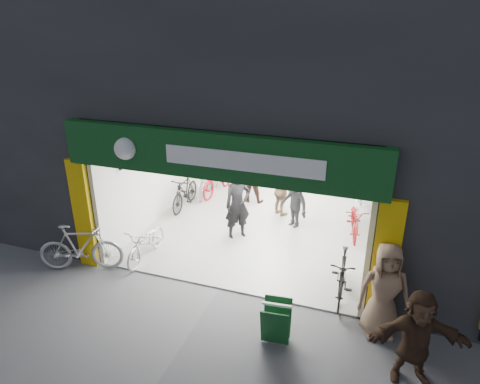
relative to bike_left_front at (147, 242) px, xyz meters
The scene contains 17 objects.
ground 2.22m from the bike_left_front, 16.02° to the right, with size 60.00×60.00×0.00m, color #56565B.
building 6.58m from the bike_left_front, 55.64° to the left, with size 17.00×10.27×8.00m.
bike_left_front is the anchor object (origin of this frame).
bike_left_midfront 2.97m from the bike_left_front, 97.95° to the left, with size 0.49×1.75×1.05m, color black.
bike_left_midback 4.31m from the bike_left_front, 88.42° to the left, with size 0.68×1.96×1.03m, color maroon.
bike_left_back 4.10m from the bike_left_front, 91.84° to the left, with size 0.52×1.85×1.11m, color #A9A8AD.
bike_right_front 4.59m from the bike_left_front, ahead, with size 0.48×1.69×1.01m, color black.
bike_right_mid 5.41m from the bike_left_front, 32.03° to the left, with size 0.57×1.65×0.86m, color maroon.
bike_right_back 6.33m from the bike_left_front, 43.50° to the left, with size 0.54×1.91×1.15m, color silver.
parked_bike 1.48m from the bike_left_front, 142.34° to the right, with size 0.54×1.91×1.15m, color #ACACB1.
customer_a 2.47m from the bike_left_front, 44.97° to the left, with size 0.69×0.45×1.90m, color black.
customer_b 4.26m from the bike_left_front, 71.67° to the left, with size 0.80×0.62×1.65m, color #352018.
customer_c 4.05m from the bike_left_front, 42.89° to the left, with size 1.01×0.58×1.56m, color black.
customer_d 4.16m from the bike_left_front, 53.68° to the left, with size 0.91×0.38×1.55m, color #84664D.
pedestrian_near 5.49m from the bike_left_front, ahead, with size 0.92×0.60×1.87m, color #896A50.
pedestrian_far 6.20m from the bike_left_front, 17.15° to the right, with size 1.54×0.49×1.66m, color #3B261A.
sandwich_board 4.02m from the bike_left_front, 25.24° to the right, with size 0.55×0.56×0.78m.
Camera 1 is at (2.94, -7.10, 5.51)m, focal length 32.00 mm.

